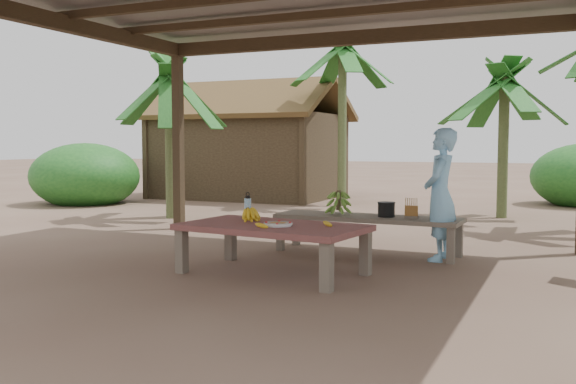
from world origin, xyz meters
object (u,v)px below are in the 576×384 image
at_px(bench, 367,221).
at_px(work_table, 273,231).
at_px(cooking_pot, 386,210).
at_px(woman, 440,195).
at_px(plate, 278,224).
at_px(ripe_banana_bunch, 248,214).
at_px(water_flask, 248,207).

bearing_deg(bench, work_table, -106.60).
distance_m(work_table, cooking_pot, 1.70).
bearing_deg(woman, plate, -39.82).
bearing_deg(ripe_banana_bunch, plate, -29.31).
height_order(work_table, bench, work_table).
bearing_deg(woman, ripe_banana_bunch, -54.03).
distance_m(bench, ripe_banana_bunch, 1.64).
height_order(ripe_banana_bunch, water_flask, water_flask).
bearing_deg(work_table, plate, -36.04).
bearing_deg(plate, ripe_banana_bunch, 150.69).
bearing_deg(ripe_banana_bunch, woman, 36.10).
bearing_deg(bench, plate, -102.21).
bearing_deg(water_flask, woman, 29.00).
relative_size(bench, plate, 7.83).
distance_m(plate, woman, 2.01).
distance_m(plate, cooking_pot, 1.75).
relative_size(work_table, cooking_pot, 9.74).
xyz_separation_m(work_table, water_flask, (-0.49, 0.40, 0.18)).
bearing_deg(water_flask, work_table, -39.55).
xyz_separation_m(ripe_banana_bunch, plate, (0.47, -0.26, -0.06)).
bearing_deg(cooking_pot, water_flask, -137.60).
height_order(water_flask, cooking_pot, water_flask).
distance_m(bench, woman, 0.94).
height_order(water_flask, woman, woman).
bearing_deg(bench, woman, -4.63).
distance_m(bench, plate, 1.69).
bearing_deg(ripe_banana_bunch, work_table, -24.60).
distance_m(work_table, water_flask, 0.66).
height_order(work_table, water_flask, water_flask).
bearing_deg(work_table, woman, 52.99).
distance_m(work_table, woman, 2.02).
relative_size(bench, water_flask, 7.90).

